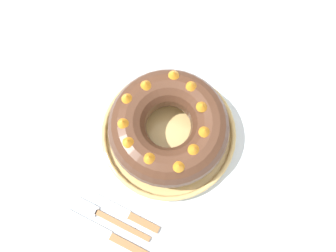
{
  "coord_description": "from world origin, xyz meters",
  "views": [
    {
      "loc": [
        -0.21,
        -0.09,
        1.54
      ],
      "look_at": [
        -0.02,
        0.0,
        0.84
      ],
      "focal_mm": 35.0,
      "sensor_mm": 36.0,
      "label": 1
    }
  ],
  "objects_px": {
    "serving_knife": "(112,237)",
    "bundt_cake": "(168,126)",
    "serving_dish": "(168,133)",
    "fork": "(107,218)",
    "cake_knife": "(130,216)"
  },
  "relations": [
    {
      "from": "fork",
      "to": "serving_knife",
      "type": "height_order",
      "value": "serving_knife"
    },
    {
      "from": "serving_dish",
      "to": "cake_knife",
      "type": "bearing_deg",
      "value": -177.98
    },
    {
      "from": "bundt_cake",
      "to": "cake_knife",
      "type": "xyz_separation_m",
      "value": [
        -0.21,
        -0.01,
        -0.07
      ]
    },
    {
      "from": "serving_knife",
      "to": "cake_knife",
      "type": "relative_size",
      "value": 1.3
    },
    {
      "from": "serving_dish",
      "to": "serving_knife",
      "type": "bearing_deg",
      "value": 178.37
    },
    {
      "from": "serving_dish",
      "to": "cake_knife",
      "type": "xyz_separation_m",
      "value": [
        -0.21,
        -0.01,
        -0.01
      ]
    },
    {
      "from": "serving_knife",
      "to": "cake_knife",
      "type": "height_order",
      "value": "same"
    },
    {
      "from": "bundt_cake",
      "to": "serving_knife",
      "type": "relative_size",
      "value": 1.27
    },
    {
      "from": "bundt_cake",
      "to": "serving_dish",
      "type": "bearing_deg",
      "value": -79.33
    },
    {
      "from": "bundt_cake",
      "to": "fork",
      "type": "xyz_separation_m",
      "value": [
        -0.24,
        0.04,
        -0.07
      ]
    },
    {
      "from": "serving_dish",
      "to": "fork",
      "type": "distance_m",
      "value": 0.24
    },
    {
      "from": "serving_dish",
      "to": "cake_knife",
      "type": "distance_m",
      "value": 0.21
    },
    {
      "from": "serving_knife",
      "to": "bundt_cake",
      "type": "bearing_deg",
      "value": -5.85
    },
    {
      "from": "bundt_cake",
      "to": "cake_knife",
      "type": "relative_size",
      "value": 1.64
    },
    {
      "from": "fork",
      "to": "serving_knife",
      "type": "xyz_separation_m",
      "value": [
        -0.03,
        -0.03,
        0.0
      ]
    }
  ]
}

